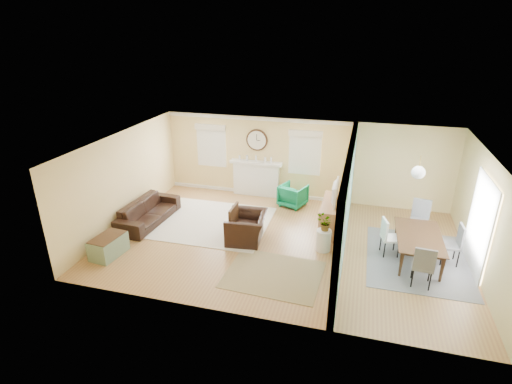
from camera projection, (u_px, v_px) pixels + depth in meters
The scene contains 29 objects.
floor at pixel (283, 242), 10.37m from camera, with size 9.00×9.00×0.00m, color #9B6A41.
wall_back at pixel (303, 160), 12.55m from camera, with size 9.00×0.02×2.60m, color #E3CB7A.
wall_front at pixel (250, 259), 7.20m from camera, with size 9.00×0.02×2.60m, color #E3CB7A.
wall_left at pixel (124, 179), 10.97m from camera, with size 0.02×6.00×2.60m, color #E3CB7A.
wall_right at pixel (484, 217), 8.78m from camera, with size 0.02×6.00×2.60m, color #E3CB7A.
ceiling at pixel (285, 145), 9.38m from camera, with size 9.00×6.00×0.02m, color white.
partition at pixel (347, 196), 9.73m from camera, with size 0.17×6.00×2.60m.
fireplace at pixel (256, 178), 13.08m from camera, with size 1.70×0.30×1.17m.
wall_clock at pixel (257, 140), 12.67m from camera, with size 0.70×0.07×0.70m.
window_left at pixel (211, 143), 13.11m from camera, with size 1.05×0.13×1.42m.
window_right at pixel (305, 150), 12.36m from camera, with size 1.05×0.13×1.42m.
french_doors at pixel (480, 225), 8.86m from camera, with size 0.06×1.70×2.20m.
pendant at pixel (418, 172), 8.80m from camera, with size 0.30×0.30×0.55m.
rug_cream at pixel (212, 222), 11.41m from camera, with size 3.19×2.77×0.02m, color beige.
rug_jute at pixel (274, 274), 9.00m from camera, with size 2.12×1.73×0.01m, color tan.
rug_grey at pixel (417, 259), 9.58m from camera, with size 2.32×2.89×0.01m, color slate.
sofa at pixel (148, 212), 11.32m from camera, with size 2.20×0.86×0.64m, color black.
eames_chair at pixel (247, 227), 10.34m from camera, with size 1.12×0.98×0.73m, color black.
green_chair at pixel (293, 195), 12.37m from camera, with size 0.73×0.75×0.69m, color #106951.
trunk at pixel (108, 246), 9.68m from camera, with size 0.63×0.94×0.51m.
credenza at pixel (331, 215), 10.92m from camera, with size 0.54×1.59×0.80m.
tv at pixel (332, 192), 10.66m from camera, with size 1.01×0.13×0.58m, color black.
garden_stool at pixel (323, 240), 9.90m from camera, with size 0.37×0.37×0.55m, color white.
potted_plant at pixel (325, 223), 9.72m from camera, with size 0.37×0.32×0.41m, color #337F33.
dining_table at pixel (419, 248), 9.46m from camera, with size 1.84×1.03×0.65m, color #3E2513.
dining_chair_n at pixel (420, 217), 10.36m from camera, with size 0.54×0.54×1.03m.
dining_chair_s at pixel (424, 262), 8.44m from camera, with size 0.47×0.47×0.98m.
dining_chair_w at pixel (391, 234), 9.60m from camera, with size 0.51×0.51×0.94m.
dining_chair_e at pixel (451, 241), 9.24m from camera, with size 0.46×0.46×0.99m.
Camera 1 is at (1.73, -8.95, 5.17)m, focal length 28.00 mm.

